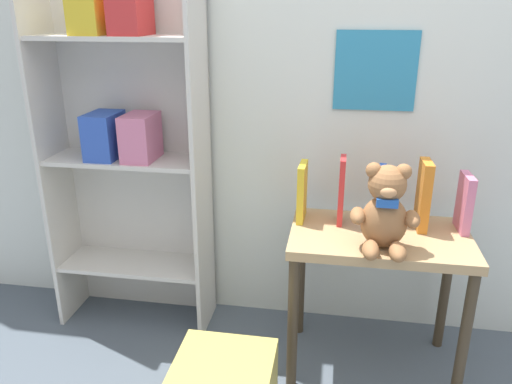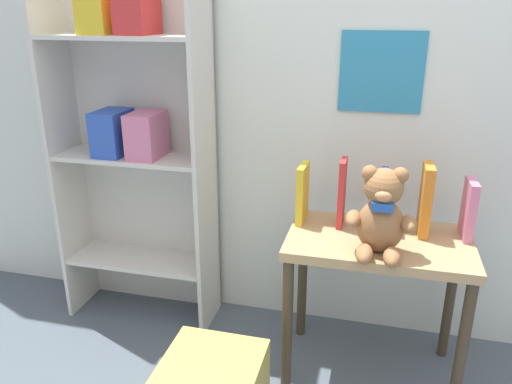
% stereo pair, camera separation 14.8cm
% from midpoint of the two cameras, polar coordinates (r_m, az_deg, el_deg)
% --- Properties ---
extents(wall_back, '(4.80, 0.07, 2.50)m').
position_cam_midpoint_polar(wall_back, '(2.10, 11.05, 16.11)').
color(wall_back, silver).
rests_on(wall_back, ground_plane).
extents(bookshelf_side, '(0.68, 0.27, 1.56)m').
position_cam_midpoint_polar(bookshelf_side, '(2.23, -16.32, 6.34)').
color(bookshelf_side, beige).
rests_on(bookshelf_side, ground_plane).
extents(display_table, '(0.67, 0.42, 0.60)m').
position_cam_midpoint_polar(display_table, '(1.96, 11.68, -7.26)').
color(display_table, tan).
rests_on(display_table, ground_plane).
extents(teddy_bear, '(0.24, 0.21, 0.31)m').
position_cam_midpoint_polar(teddy_bear, '(1.75, 12.22, -2.17)').
color(teddy_bear, '#99663D').
rests_on(teddy_bear, display_table).
extents(book_standing_yellow, '(0.03, 0.14, 0.23)m').
position_cam_midpoint_polar(book_standing_yellow, '(1.96, 3.14, -0.01)').
color(book_standing_yellow, gold).
rests_on(book_standing_yellow, display_table).
extents(book_standing_red, '(0.02, 0.11, 0.26)m').
position_cam_midpoint_polar(book_standing_red, '(1.94, 7.60, 0.15)').
color(book_standing_red, red).
rests_on(book_standing_red, display_table).
extents(book_standing_blue, '(0.03, 0.12, 0.23)m').
position_cam_midpoint_polar(book_standing_blue, '(1.96, 12.04, -0.47)').
color(book_standing_blue, '#2D51B7').
rests_on(book_standing_blue, display_table).
extents(book_standing_orange, '(0.04, 0.13, 0.27)m').
position_cam_midpoint_polar(book_standing_orange, '(1.95, 16.56, -0.39)').
color(book_standing_orange, orange).
rests_on(book_standing_orange, display_table).
extents(book_standing_pink, '(0.04, 0.13, 0.22)m').
position_cam_midpoint_polar(book_standing_pink, '(1.99, 20.81, -1.20)').
color(book_standing_pink, '#D17093').
rests_on(book_standing_pink, display_table).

